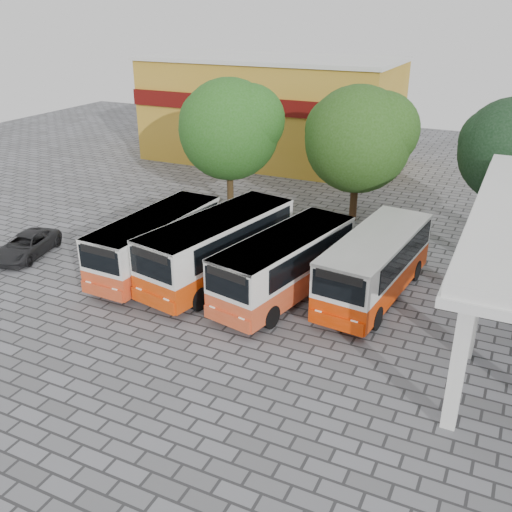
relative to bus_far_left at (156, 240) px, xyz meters
The scene contains 9 objects.
ground 7.63m from the bus_far_left, 24.00° to the right, with size 90.00×90.00×0.00m, color #5D5D60.
shophouse_block 23.47m from the bus_far_left, 100.35° to the left, with size 20.40×10.40×8.30m.
bus_far_left is the anchor object (origin of this frame).
bus_centre_left 3.24m from the bus_far_left, ahead, with size 4.20×9.03×3.12m.
bus_centre_right 6.68m from the bus_far_left, ahead, with size 4.01×8.43×2.90m.
bus_far_right 10.43m from the bus_far_left, 10.43° to the left, with size 3.31×8.37×2.94m.
tree_left 10.65m from the bus_far_left, 96.56° to the left, with size 6.49×6.18×8.17m.
tree_middle 13.46m from the bus_far_left, 59.45° to the left, with size 6.49×6.18×8.04m.
parked_car 7.46m from the bus_far_left, 168.83° to the right, with size 1.95×4.22×1.17m, color black.
Camera 1 is at (8.54, -17.89, 12.06)m, focal length 40.00 mm.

